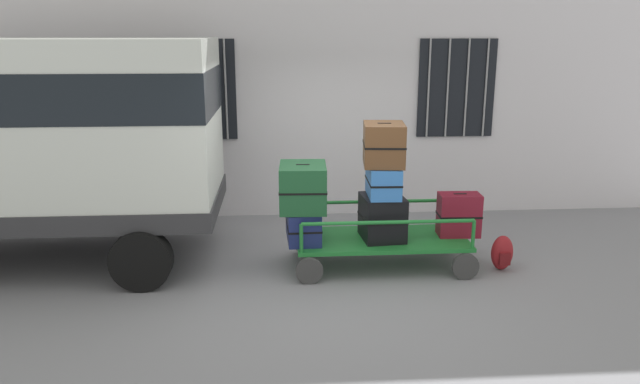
{
  "coord_description": "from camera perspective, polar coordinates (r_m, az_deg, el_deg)",
  "views": [
    {
      "loc": [
        -0.56,
        -6.83,
        2.84
      ],
      "look_at": [
        -0.08,
        0.16,
        0.97
      ],
      "focal_mm": 33.66,
      "sensor_mm": 36.0,
      "label": 1
    }
  ],
  "objects": [
    {
      "name": "suitcase_center_bottom",
      "position": [
        7.68,
        13.07,
        -2.11
      ],
      "size": [
        0.53,
        0.33,
        0.54
      ],
      "color": "maroon",
      "rests_on": "luggage_cart"
    },
    {
      "name": "suitcase_left_bottom",
      "position": [
        7.37,
        -1.62,
        -3.03
      ],
      "size": [
        0.43,
        0.75,
        0.4
      ],
      "color": "navy",
      "rests_on": "luggage_cart"
    },
    {
      "name": "suitcase_midleft_top",
      "position": [
        7.23,
        6.09,
        4.52
      ],
      "size": [
        0.54,
        0.64,
        0.51
      ],
      "color": "brown",
      "rests_on": "suitcase_midleft_middle"
    },
    {
      "name": "building_wall",
      "position": [
        9.41,
        -0.53,
        12.85
      ],
      "size": [
        12.0,
        0.38,
        5.0
      ],
      "color": "silver",
      "rests_on": "ground"
    },
    {
      "name": "backpack",
      "position": [
        7.73,
        16.93,
        -5.57
      ],
      "size": [
        0.27,
        0.22,
        0.44
      ],
      "color": "maroon",
      "rests_on": "ground"
    },
    {
      "name": "cart_railing",
      "position": [
        7.42,
        5.92,
        -2.16
      ],
      "size": [
        2.07,
        0.92,
        0.36
      ],
      "color": "#1E722D",
      "rests_on": "luggage_cart"
    },
    {
      "name": "suitcase_midleft_middle",
      "position": [
        7.29,
        6.04,
        1.04
      ],
      "size": [
        0.4,
        0.62,
        0.37
      ],
      "color": "#3372C6",
      "rests_on": "suitcase_midleft_bottom"
    },
    {
      "name": "suitcase_left_middle",
      "position": [
        7.19,
        -1.63,
        0.48
      ],
      "size": [
        0.59,
        0.69,
        0.55
      ],
      "color": "#194C28",
      "rests_on": "suitcase_left_bottom"
    },
    {
      "name": "van",
      "position": [
        8.06,
        -25.72,
        5.36
      ],
      "size": [
        4.42,
        2.04,
        2.77
      ],
      "color": "silver",
      "rests_on": "ground"
    },
    {
      "name": "suitcase_midleft_bottom",
      "position": [
        7.41,
        5.94,
        -2.41
      ],
      "size": [
        0.55,
        0.61,
        0.55
      ],
      "color": "black",
      "rests_on": "luggage_cart"
    },
    {
      "name": "ground_plane",
      "position": [
        7.42,
        0.7,
        -7.57
      ],
      "size": [
        40.0,
        40.0,
        0.0
      ],
      "primitive_type": "plane",
      "color": "gray"
    },
    {
      "name": "luggage_cart",
      "position": [
        7.54,
        5.85,
        -4.76
      ],
      "size": [
        2.17,
        1.06,
        0.37
      ],
      "color": "#1E722D",
      "rests_on": "ground"
    }
  ]
}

